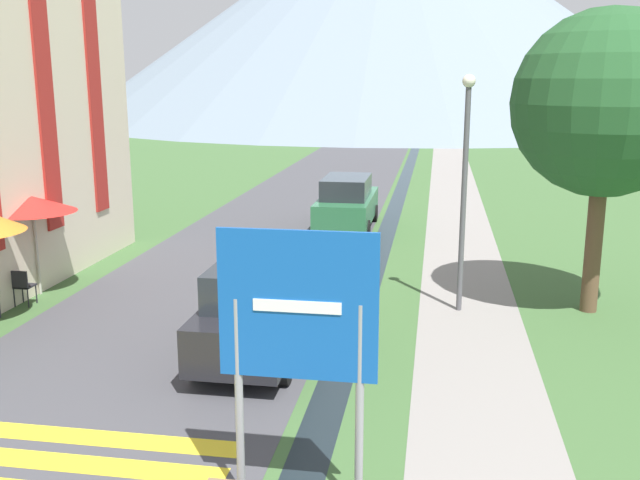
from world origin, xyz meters
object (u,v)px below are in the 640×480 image
(cafe_chair_far_right, at_px, (22,284))
(tree_by_path, at_px, (606,104))
(road_sign, at_px, (298,330))
(parked_car_far, at_px, (347,203))
(cafe_umbrella_rear_red, at_px, (33,204))
(streetlamp, at_px, (465,174))
(parked_car_near, at_px, (258,308))

(cafe_chair_far_right, height_order, tree_by_path, tree_by_path)
(road_sign, height_order, parked_car_far, road_sign)
(cafe_chair_far_right, distance_m, cafe_umbrella_rear_red, 1.91)
(road_sign, height_order, cafe_umbrella_rear_red, road_sign)
(road_sign, relative_size, streetlamp, 0.66)
(tree_by_path, bearing_deg, cafe_umbrella_rear_red, -176.31)
(parked_car_near, distance_m, cafe_umbrella_rear_red, 6.85)
(parked_car_near, bearing_deg, parked_car_far, 88.97)
(parked_car_near, distance_m, streetlamp, 5.43)
(parked_car_far, relative_size, tree_by_path, 0.70)
(cafe_chair_far_right, distance_m, streetlamp, 10.15)
(parked_car_near, height_order, streetlamp, streetlamp)
(tree_by_path, bearing_deg, cafe_chair_far_right, -172.14)
(cafe_chair_far_right, bearing_deg, cafe_umbrella_rear_red, 124.64)
(parked_car_far, relative_size, cafe_chair_far_right, 5.34)
(road_sign, bearing_deg, cafe_chair_far_right, 139.44)
(road_sign, xyz_separation_m, tree_by_path, (4.96, 8.27, 2.28))
(parked_car_near, distance_m, tree_by_path, 8.39)
(streetlamp, bearing_deg, cafe_umbrella_rear_red, -177.69)
(tree_by_path, bearing_deg, road_sign, -120.94)
(parked_car_far, height_order, cafe_chair_far_right, parked_car_far)
(cafe_chair_far_right, relative_size, streetlamp, 0.17)
(streetlamp, bearing_deg, tree_by_path, 8.42)
(road_sign, bearing_deg, parked_car_near, 109.95)
(streetlamp, bearing_deg, parked_car_near, -139.15)
(cafe_chair_far_right, bearing_deg, parked_car_near, 8.76)
(parked_car_far, distance_m, cafe_chair_far_right, 11.39)
(road_sign, bearing_deg, cafe_umbrella_rear_red, 136.16)
(parked_car_far, xyz_separation_m, tree_by_path, (6.41, -7.82, 3.61))
(road_sign, xyz_separation_m, cafe_chair_far_right, (-7.63, 6.53, -1.73))
(road_sign, xyz_separation_m, streetlamp, (2.11, 7.85, 0.81))
(parked_car_far, distance_m, tree_by_path, 10.74)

